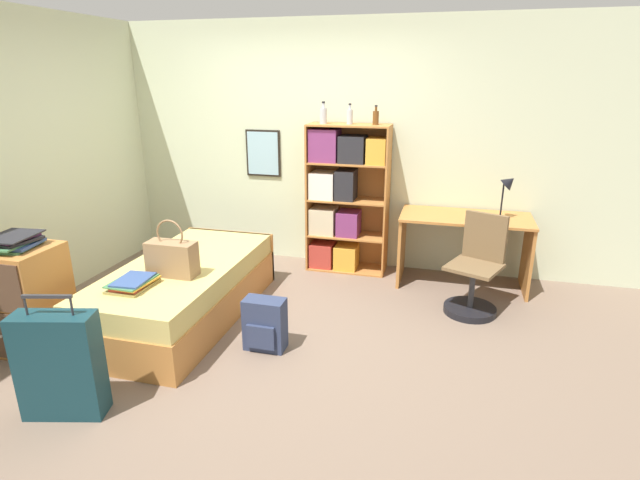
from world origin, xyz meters
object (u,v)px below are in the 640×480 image
Objects in this scene: bed at (186,290)px; desk_lamp at (508,189)px; dresser at (23,298)px; backpack at (265,325)px; desk_chair at (474,282)px; book_stack_on_bed at (133,283)px; suitcase at (60,365)px; bottle_clear at (376,117)px; handbag at (172,258)px; magazine_pile_on_dresser at (15,241)px; bottle_brown at (350,116)px; bottle_green at (323,115)px; bookcase at (341,196)px; desk at (464,237)px.

desk_lamp is (2.70, 1.33, 0.77)m from bed.
dresser reaches higher than backpack.
desk_chair is (3.38, 1.53, -0.13)m from dresser.
desk_chair is (2.55, 1.31, -0.25)m from book_stack_on_bed.
backpack is at bearing 48.86° from suitcase.
bottle_clear is 0.22× the size of desk_chair.
bed is 1.42m from suitcase.
handbag reaches higher than suitcase.
magazine_pile_on_dresser is at bearing -151.22° from handbag.
book_stack_on_bed is at bearing -121.63° from bottle_brown.
bed is 1.35m from magazine_pile_on_dresser.
bottle_green is 0.53× the size of backpack.
bookcase reaches higher than desk.
dresser is at bearing -149.75° from desk_lamp.
bottle_clear is at bearing 172.52° from desk.
bottle_brown is 0.26m from bottle_clear.
dresser is at bearing -152.08° from handbag.
desk_chair is (2.45, 0.74, 0.04)m from bed.
handbag is 0.36m from book_stack_on_bed.
dresser is (-0.93, -0.79, 0.16)m from bed.
suitcase reaches higher than desk.
magazine_pile_on_dresser is 0.31× the size of desk.
desk is at bearing 35.07° from handbag.
bookcase is 1.93m from backpack.
handbag is at bearing -122.13° from bottle_brown.
bottle_clear reaches higher than suitcase.
bookcase is at bearing 54.09° from bed.
handbag is at bearing -120.02° from bookcase.
bottle_green reaches higher than book_stack_on_bed.
magazine_pile_on_dresser is at bearing -149.51° from desk_lamp.
book_stack_on_bed is 0.87m from dresser.
bottle_clear is at bearing 53.40° from book_stack_on_bed.
suitcase is 1.08m from dresser.
bottle_brown is at bearing 47.29° from dresser.
desk_lamp is at bearing 26.21° from bed.
backpack is at bearing -96.00° from bookcase.
backpack is (1.80, 0.44, -0.21)m from dresser.
dresser is 0.52× the size of bookcase.
desk_lamp is (2.80, 1.89, 0.48)m from book_stack_on_bed.
handbag is 1.13× the size of backpack.
suitcase is 1.42m from backpack.
bed is 5.11× the size of magazine_pile_on_dresser.
bottle_green is at bearing 51.47° from magazine_pile_on_dresser.
bed is at bearing 41.35° from magazine_pile_on_dresser.
book_stack_on_bed is at bearing -126.60° from bottle_clear.
bottle_brown is (1.14, 1.46, 1.40)m from bed.
bottle_clear is at bearing 145.27° from desk_chair.
suitcase is 3.66m from desk.
bottle_green is at bearing 89.83° from backpack.
book_stack_on_bed is at bearing -118.65° from handbag.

